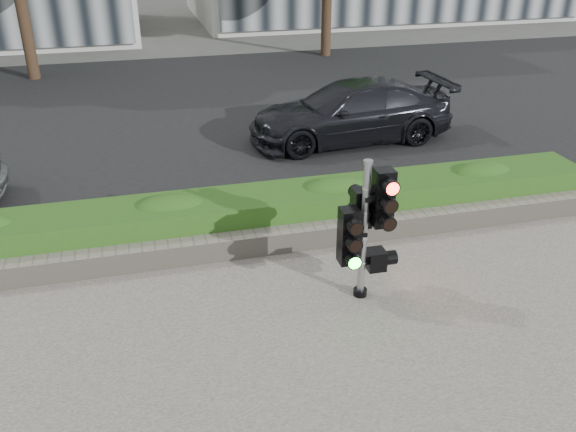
# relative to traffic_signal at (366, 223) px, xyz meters

# --- Properties ---
(ground) EXTENTS (120.00, 120.00, 0.00)m
(ground) POSITION_rel_traffic_signal_xyz_m (-1.18, -0.42, -1.13)
(ground) COLOR #51514C
(ground) RESTS_ON ground
(road) EXTENTS (60.00, 13.00, 0.02)m
(road) POSITION_rel_traffic_signal_xyz_m (-1.18, 9.58, -1.12)
(road) COLOR black
(road) RESTS_ON ground
(curb) EXTENTS (60.00, 0.25, 0.12)m
(curb) POSITION_rel_traffic_signal_xyz_m (-1.18, 2.73, -1.07)
(curb) COLOR gray
(curb) RESTS_ON ground
(stone_wall) EXTENTS (12.00, 0.32, 0.34)m
(stone_wall) POSITION_rel_traffic_signal_xyz_m (-1.18, 1.48, -0.93)
(stone_wall) COLOR gray
(stone_wall) RESTS_ON sidewalk
(hedge) EXTENTS (12.00, 1.00, 0.68)m
(hedge) POSITION_rel_traffic_signal_xyz_m (-1.18, 2.13, -0.76)
(hedge) COLOR #52922D
(hedge) RESTS_ON sidewalk
(traffic_signal) EXTENTS (0.69, 0.50, 1.99)m
(traffic_signal) POSITION_rel_traffic_signal_xyz_m (0.00, 0.00, 0.00)
(traffic_signal) COLOR black
(traffic_signal) RESTS_ON sidewalk
(car_dark) EXTENTS (4.73, 2.10, 1.35)m
(car_dark) POSITION_rel_traffic_signal_xyz_m (1.99, 6.05, -0.43)
(car_dark) COLOR black
(car_dark) RESTS_ON road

